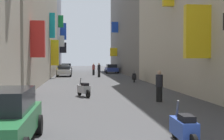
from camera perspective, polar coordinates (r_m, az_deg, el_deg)
The scene contains 13 objects.
ground_plane at distance 32.93m, azimuth -3.16°, elevation -1.93°, with size 140.00×140.00×0.00m, color #424244.
building_left_mid_c at distance 56.71m, azimuth -12.75°, elevation 7.51°, with size 7.20×13.34×15.49m.
building_right_mid_b at distance 49.56m, azimuth 5.09°, elevation 7.73°, with size 7.21×28.98×14.41m.
parked_car_grey at distance 56.07m, azimuth -8.44°, elevation 0.49°, with size 2.00×4.03×1.49m.
parked_car_yellow at distance 48.73m, azimuth -9.02°, elevation 0.21°, with size 2.01×4.31×1.41m.
parked_car_silver at distance 41.08m, azimuth -8.83°, elevation -0.14°, with size 1.91×4.38×1.38m.
parked_car_blue at distance 49.91m, azimuth -0.10°, elevation 0.29°, with size 1.98×4.24×1.44m.
scooter_black at distance 30.73m, azimuth 4.13°, elevation -1.35°, with size 0.64×1.75×1.13m.
scooter_blue at distance 8.42m, azimuth 13.17°, elevation -10.45°, with size 0.47×1.98×1.13m.
scooter_silver at distance 18.64m, azimuth -5.27°, elevation -3.56°, with size 0.80×1.72×1.13m.
pedestrian_crossing at distance 16.58m, azimuth 8.75°, elevation -2.99°, with size 0.52×0.52×1.67m.
pedestrian_near_left at distance 43.65m, azimuth -3.44°, elevation 0.13°, with size 0.46×0.46×1.66m.
pedestrian_near_right at distance 38.73m, azimuth -2.43°, elevation -0.01°, with size 0.46×0.46×1.78m.
Camera 1 is at (-1.94, -2.79, 2.28)m, focal length 49.33 mm.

